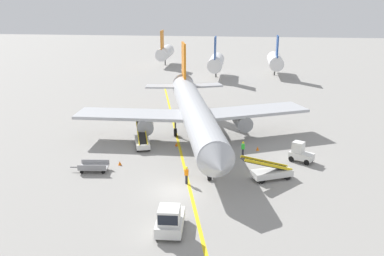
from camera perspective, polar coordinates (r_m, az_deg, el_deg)
name	(u,v)px	position (r m, az deg, el deg)	size (l,w,h in m)	color
ground_plane	(177,191)	(37.97, -1.98, -8.52)	(300.00, 300.00, 0.00)	gray
taxi_line_yellow	(185,169)	(42.48, -0.95, -5.59)	(0.30, 80.00, 0.01)	yellow
airliner	(194,112)	(50.25, 0.34, 2.20)	(27.95, 35.00, 10.10)	#B2B5BA
pushback_tug	(170,220)	(31.55, -2.99, -12.25)	(2.08, 3.69, 2.20)	silver
baggage_tug_near_wing	(300,153)	(45.56, 14.38, -3.28)	(2.73, 2.32, 2.10)	silver
belt_loader_forward_hold	(271,171)	(40.71, 10.56, -5.77)	(5.07, 3.21, 2.59)	silver
belt_loader_aft_hold	(142,140)	(48.72, -6.72, -1.67)	(2.69, 5.15, 2.59)	silver
baggage_cart_loaded	(94,167)	(42.97, -13.10, -5.12)	(3.82, 1.83, 0.94)	#A5A5A8
ground_crew_marshaller	(243,148)	(45.80, 6.88, -2.76)	(0.36, 0.24, 1.70)	#26262D
ground_crew_wing_walker	(186,175)	(39.03, -0.75, -6.29)	(0.36, 0.24, 1.70)	#26262D
safety_cone_nose_left	(258,148)	(48.05, 8.82, -2.74)	(0.36, 0.36, 0.44)	orange
safety_cone_nose_right	(176,144)	(48.86, -2.12, -2.19)	(0.36, 0.36, 0.44)	orange
safety_cone_wingtip_left	(120,163)	(44.07, -9.70, -4.67)	(0.36, 0.36, 0.44)	orange
distant_aircraft_far_left	(165,52)	(106.52, -3.67, 10.14)	(3.00, 10.10, 8.80)	silver
distant_aircraft_mid_left	(216,62)	(90.29, 3.26, 8.85)	(3.00, 10.10, 8.80)	silver
distant_aircraft_mid_right	(275,61)	(94.13, 11.14, 8.90)	(3.00, 10.10, 8.80)	silver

